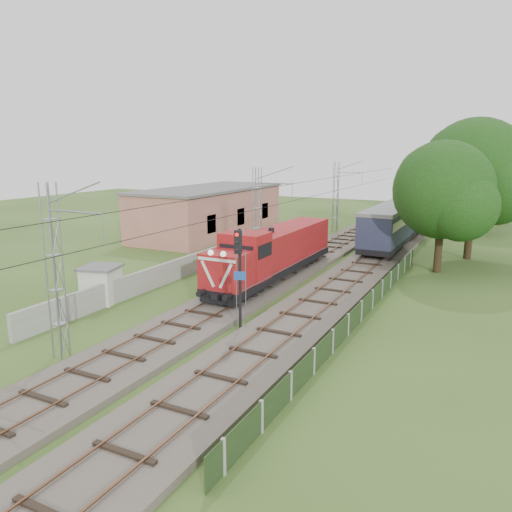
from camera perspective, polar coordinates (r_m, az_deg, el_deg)
The scene contains 15 objects.
ground at distance 28.98m, azimuth -5.32°, elevation -6.81°, with size 140.00×140.00×0.00m, color #354C1C.
track_main at distance 34.78m, azimuth 0.82°, elevation -3.21°, with size 4.20×70.00×0.45m.
track_side at distance 45.17m, azimuth 13.87°, elevation 0.02°, with size 4.20×80.00×0.45m.
catenary at distance 39.69m, azimuth 0.18°, elevation 4.41°, with size 3.31×70.00×8.00m.
boundary_wall at distance 41.94m, azimuth -4.16°, elevation 0.23°, with size 0.25×40.00×1.50m, color #9E9E99.
station_building at distance 56.13m, azimuth -5.34°, elevation 5.18°, with size 8.40×20.40×5.22m.
fence at distance 28.38m, azimuth 11.91°, elevation -6.16°, with size 0.12×32.00×1.20m.
locomotive at distance 35.84m, azimuth 2.04°, elevation 0.46°, with size 2.82×16.08×4.08m.
coach_rake at distance 75.26m, azimuth 19.45°, elevation 6.21°, with size 3.03×67.50×3.50m.
signal_post at distance 25.29m, azimuth -1.96°, elevation -0.71°, with size 0.58×0.47×5.48m.
relay_hut at distance 32.48m, azimuth -17.28°, elevation -3.08°, with size 2.74×2.74×2.31m.
tree_a at distance 40.28m, azimuth 20.72°, elevation 6.95°, with size 7.77×7.40×10.08m.
tree_b at distance 46.35m, azimuth 23.86°, elevation 8.78°, with size 9.26×8.82×12.01m.
tree_c at distance 61.14m, azimuth 24.50°, elevation 6.98°, with size 6.24×5.94×8.09m.
tree_d at distance 72.09m, azimuth 25.40°, elevation 9.36°, with size 9.07×8.63×11.75m.
Camera 1 is at (14.71, -23.14, 9.39)m, focal length 35.00 mm.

